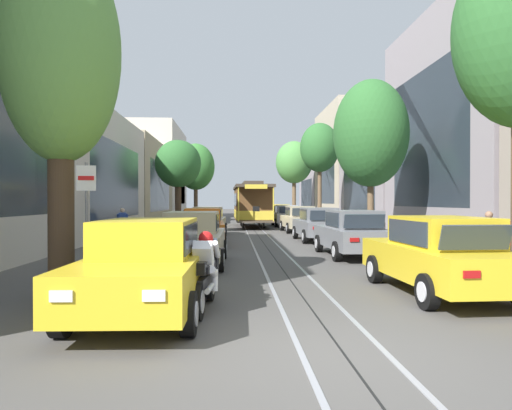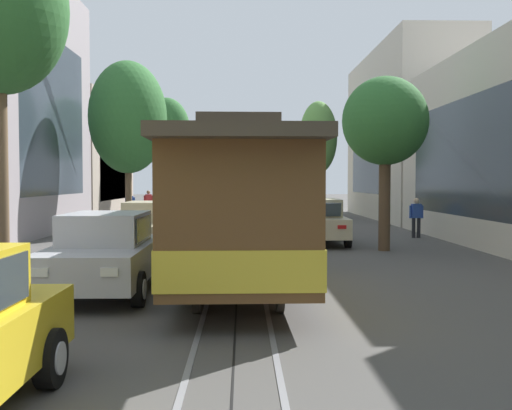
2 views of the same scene
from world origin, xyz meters
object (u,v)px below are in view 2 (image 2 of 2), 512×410
Objects in this scene: parked_car_beige_fourth_right at (151,227)px; street_tree_kerb_right_second at (128,118)px; motorcycle_with_rider at (270,205)px; pedestrian_crossing_far at (416,215)px; parked_car_yellow_near_left at (285,203)px; parked_car_beige_second_left at (288,207)px; street_sign_post at (307,190)px; parked_car_yellow_near_right at (195,204)px; pedestrian_on_right_pavement at (130,205)px; street_tree_kerb_left_near at (318,139)px; parked_car_silver_fifth_right at (105,253)px; cable_car_trolley at (237,208)px; street_tree_kerb_left_second at (385,123)px; parked_car_grey_second_right at (187,208)px; parked_car_orange_mid_left at (301,213)px; pedestrian_on_left_pavement at (148,202)px; street_tree_kerb_right_near at (167,131)px; parked_car_grey_mid_right at (175,215)px; parked_car_beige_fourth_left at (317,221)px.

street_tree_kerb_right_second reaches higher than parked_car_beige_fourth_right.
pedestrian_crossing_far is at bearing 108.41° from motorcycle_with_rider.
parked_car_beige_second_left is at bearing 87.48° from parked_car_yellow_near_left.
parked_car_beige_fourth_right is 1.67× the size of street_sign_post.
parked_car_beige_fourth_right is (-0.16, 18.70, 0.00)m from parked_car_yellow_near_right.
pedestrian_on_right_pavement is at bearing -79.78° from street_tree_kerb_right_second.
street_tree_kerb_left_near is at bearing -161.10° from pedestrian_on_right_pavement.
parked_car_silver_fifth_right is 21.45m from pedestrian_on_right_pavement.
street_tree_kerb_left_near is 25.27m from cable_car_trolley.
street_sign_post is at bearing -88.59° from street_tree_kerb_left_second.
parked_car_beige_second_left is at bearing 71.77° from street_sign_post.
street_tree_kerb_left_second is at bearing 98.52° from parked_car_beige_second_left.
parked_car_grey_second_right is at bearing 143.24° from pedestrian_on_right_pavement.
parked_car_grey_second_right is 1.67× the size of street_sign_post.
parked_car_orange_mid_left is 2.22× the size of motorcycle_with_rider.
parked_car_beige_fourth_right is 15.21m from pedestrian_on_right_pavement.
street_tree_kerb_left_near is at bearing -90.55° from street_tree_kerb_left_second.
parked_car_orange_mid_left is 11.84m from motorcycle_with_rider.
cable_car_trolley reaches higher than street_sign_post.
street_sign_post is at bearing -104.98° from parked_car_silver_fifth_right.
cable_car_trolley reaches higher than parked_car_beige_fourth_right.
motorcycle_with_rider is at bearing 9.14° from parked_car_yellow_near_left.
street_tree_kerb_left_near is at bearing 146.72° from street_sign_post.
parked_car_yellow_near_right is 1.67× the size of street_sign_post.
pedestrian_crossing_far is (-12.31, 12.33, -0.06)m from pedestrian_on_left_pavement.
parked_car_beige_fourth_right is at bearing -66.19° from cable_car_trolley.
street_tree_kerb_right_near is 6.06m from pedestrian_on_right_pavement.
cable_car_trolley is 5.72× the size of pedestrian_on_right_pavement.
parked_car_orange_mid_left is 1.00× the size of parked_car_yellow_near_right.
parked_car_yellow_near_right is 1.00× the size of parked_car_grey_mid_right.
parked_car_yellow_near_left and parked_car_grey_second_right have the same top height.
parked_car_silver_fifth_right is 1.66× the size of street_sign_post.
pedestrian_on_right_pavement is at bearing 21.95° from street_sign_post.
parked_car_grey_second_right is at bearing -60.16° from parked_car_beige_fourth_left.
street_tree_kerb_left_second is at bearing 142.01° from parked_car_grey_mid_right.
street_sign_post is (-1.58, -4.79, 0.84)m from parked_car_beige_second_left.
pedestrian_on_left_pavement is at bearing 19.02° from parked_car_yellow_near_left.
street_tree_kerb_right_near reaches higher than motorcycle_with_rider.
street_tree_kerb_right_second reaches higher than pedestrian_on_left_pavement.
street_tree_kerb_right_near is 3.68× the size of motorcycle_with_rider.
street_tree_kerb_right_second reaches higher than parked_car_grey_second_right.
street_tree_kerb_right_near is 11.18m from street_tree_kerb_right_second.
street_tree_kerb_right_second is at bearing -70.69° from cable_car_trolley.
parked_car_yellow_near_left and parked_car_grey_mid_right have the same top height.
parked_car_silver_fifth_right is at bearing 94.45° from street_tree_kerb_right_near.
parked_car_orange_mid_left is 2.85× the size of pedestrian_crossing_far.
street_tree_kerb_right_near reaches higher than pedestrian_on_left_pavement.
pedestrian_on_right_pavement reaches higher than parked_car_beige_fourth_left.
street_tree_kerb_right_near reaches higher than parked_car_orange_mid_left.
pedestrian_on_left_pavement is at bearing 10.73° from street_sign_post.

